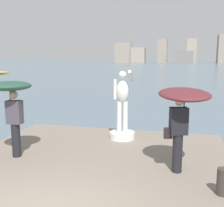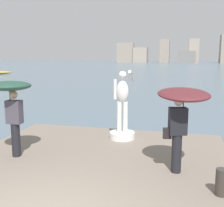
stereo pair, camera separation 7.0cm
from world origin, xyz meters
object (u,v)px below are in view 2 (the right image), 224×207
at_px(statue_white_figure, 122,116).
at_px(onlooker_right, 182,106).
at_px(mooring_bollard, 222,182).
at_px(onlooker_left, 11,96).

xyz_separation_m(statue_white_figure, onlooker_right, (1.80, -2.24, 0.80)).
distance_m(onlooker_right, mooring_bollard, 1.76).
distance_m(statue_white_figure, onlooker_left, 3.42).
distance_m(onlooker_left, onlooker_right, 4.24).
bearing_deg(onlooker_right, onlooker_left, -180.00).
xyz_separation_m(onlooker_right, mooring_bollard, (0.78, -0.94, -1.26)).
bearing_deg(onlooker_right, statue_white_figure, 128.87).
xyz_separation_m(statue_white_figure, mooring_bollard, (2.58, -3.17, -0.47)).
relative_size(onlooker_left, mooring_bollard, 3.84).
bearing_deg(onlooker_right, mooring_bollard, -50.21).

